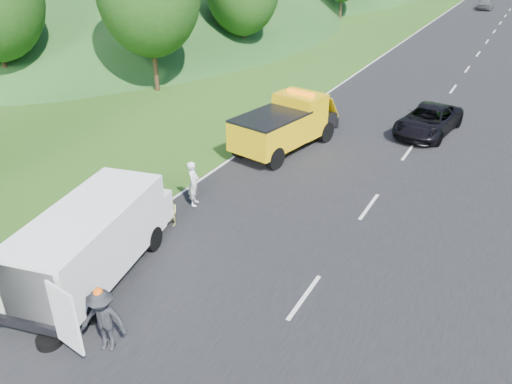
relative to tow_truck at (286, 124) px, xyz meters
The scene contains 12 objects.
ground 7.99m from the tow_truck, 73.33° to the right, with size 320.00×320.00×0.00m, color #38661E.
road_surface 32.89m from the tow_truck, 80.78° to the left, with size 14.00×200.00×0.02m, color black.
tree_line_left 55.06m from the tow_truck, 107.70° to the left, with size 14.00×140.00×14.00m, color #224D16, non-canonical shape.
tow_truck is the anchor object (origin of this frame).
white_van 11.58m from the tow_truck, 93.11° to the right, with size 4.16×7.03×2.34m.
woman 6.74m from the tow_truck, 95.42° to the right, with size 0.64×0.47×1.76m, color silver.
child 8.35m from the tow_truck, 93.22° to the right, with size 0.54×0.42×1.10m, color #CECE6E.
worker 13.91m from the tow_truck, 82.70° to the right, with size 1.16×0.66×1.79m, color black.
suitcase 6.90m from the tow_truck, 114.51° to the right, with size 0.37×0.20×0.59m, color #585742.
spare_tire 14.40m from the tow_truck, 88.56° to the right, with size 0.66×0.66×0.20m, color black.
passing_suv 7.77m from the tow_truck, 44.42° to the left, with size 2.31×5.01×1.39m, color black.
dist_car_a 55.46m from the tow_truck, 87.58° to the left, with size 1.79×4.46×1.52m, color #45474A.
Camera 1 is at (7.21, -12.46, 9.30)m, focal length 35.00 mm.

